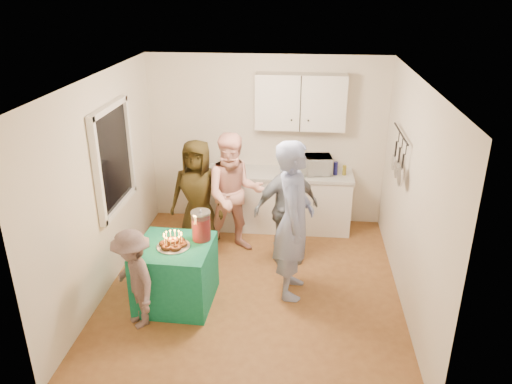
# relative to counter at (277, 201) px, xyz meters

# --- Properties ---
(floor) EXTENTS (4.00, 4.00, 0.00)m
(floor) POSITION_rel_counter_xyz_m (-0.20, -1.70, -0.43)
(floor) COLOR brown
(floor) RESTS_ON ground
(ceiling) EXTENTS (4.00, 4.00, 0.00)m
(ceiling) POSITION_rel_counter_xyz_m (-0.20, -1.70, 2.17)
(ceiling) COLOR white
(ceiling) RESTS_ON floor
(back_wall) EXTENTS (3.60, 3.60, 0.00)m
(back_wall) POSITION_rel_counter_xyz_m (-0.20, 0.30, 0.87)
(back_wall) COLOR silver
(back_wall) RESTS_ON floor
(left_wall) EXTENTS (4.00, 4.00, 0.00)m
(left_wall) POSITION_rel_counter_xyz_m (-2.00, -1.70, 0.87)
(left_wall) COLOR silver
(left_wall) RESTS_ON floor
(right_wall) EXTENTS (4.00, 4.00, 0.00)m
(right_wall) POSITION_rel_counter_xyz_m (1.60, -1.70, 0.87)
(right_wall) COLOR silver
(right_wall) RESTS_ON floor
(window_night) EXTENTS (0.04, 1.00, 1.20)m
(window_night) POSITION_rel_counter_xyz_m (-1.97, -1.40, 1.12)
(window_night) COLOR black
(window_night) RESTS_ON left_wall
(counter) EXTENTS (2.20, 0.58, 0.86)m
(counter) POSITION_rel_counter_xyz_m (0.00, 0.00, 0.00)
(counter) COLOR white
(counter) RESTS_ON floor
(countertop) EXTENTS (2.24, 0.62, 0.05)m
(countertop) POSITION_rel_counter_xyz_m (0.00, -0.00, 0.46)
(countertop) COLOR beige
(countertop) RESTS_ON counter
(upper_cabinet) EXTENTS (1.30, 0.30, 0.80)m
(upper_cabinet) POSITION_rel_counter_xyz_m (0.30, 0.15, 1.52)
(upper_cabinet) COLOR white
(upper_cabinet) RESTS_ON back_wall
(pot_rack) EXTENTS (0.12, 1.00, 0.60)m
(pot_rack) POSITION_rel_counter_xyz_m (1.52, -1.00, 1.17)
(pot_rack) COLOR black
(pot_rack) RESTS_ON right_wall
(microwave) EXTENTS (0.53, 0.39, 0.27)m
(microwave) POSITION_rel_counter_xyz_m (0.53, 0.00, 0.62)
(microwave) COLOR white
(microwave) RESTS_ON countertop
(party_table) EXTENTS (0.88, 0.88, 0.76)m
(party_table) POSITION_rel_counter_xyz_m (-1.08, -2.09, -0.05)
(party_table) COLOR #127751
(party_table) RESTS_ON floor
(donut_cake) EXTENTS (0.38, 0.38, 0.18)m
(donut_cake) POSITION_rel_counter_xyz_m (-1.07, -2.12, 0.42)
(donut_cake) COLOR #381C0C
(donut_cake) RESTS_ON party_table
(punch_jar) EXTENTS (0.22, 0.22, 0.34)m
(punch_jar) POSITION_rel_counter_xyz_m (-0.79, -1.92, 0.50)
(punch_jar) COLOR red
(punch_jar) RESTS_ON party_table
(man_birthday) EXTENTS (0.50, 0.73, 1.95)m
(man_birthday) POSITION_rel_counter_xyz_m (0.28, -1.74, 0.55)
(man_birthday) COLOR #8997C8
(man_birthday) RESTS_ON floor
(woman_back_left) EXTENTS (0.83, 0.59, 1.59)m
(woman_back_left) POSITION_rel_counter_xyz_m (-1.09, -0.69, 0.36)
(woman_back_left) COLOR #4E4016
(woman_back_left) RESTS_ON floor
(woman_back_center) EXTENTS (0.98, 0.85, 1.73)m
(woman_back_center) POSITION_rel_counter_xyz_m (-0.55, -0.79, 0.43)
(woman_back_center) COLOR #E88179
(woman_back_center) RESTS_ON floor
(woman_back_right) EXTENTS (1.00, 0.79, 1.58)m
(woman_back_right) POSITION_rel_counter_xyz_m (0.17, -1.03, 0.36)
(woman_back_right) COLOR #0F1C34
(woman_back_right) RESTS_ON floor
(child_near_left) EXTENTS (0.82, 0.85, 1.16)m
(child_near_left) POSITION_rel_counter_xyz_m (-1.41, -2.55, 0.15)
(child_near_left) COLOR #5A4848
(child_near_left) RESTS_ON floor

